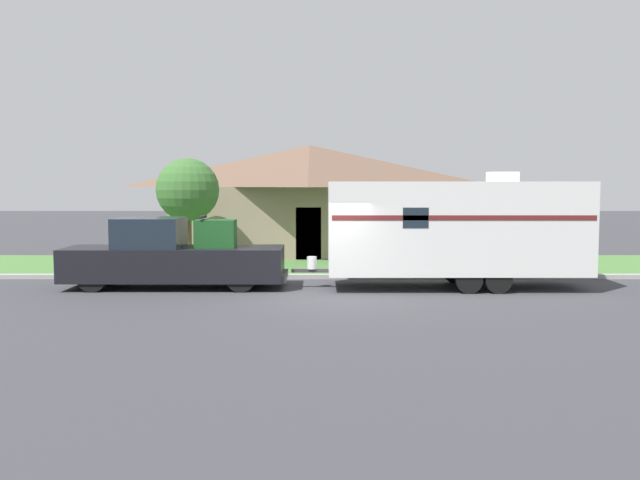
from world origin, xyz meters
TOP-DOWN VIEW (x-y plane):
  - ground_plane at (0.00, 0.00)m, footprint 120.00×120.00m
  - curb_strip at (0.00, 3.75)m, footprint 80.00×0.30m
  - lawn_strip at (0.00, 7.40)m, footprint 80.00×7.00m
  - house_across_street at (-0.57, 13.02)m, footprint 11.99×8.38m
  - pickup_truck at (-4.42, 1.74)m, footprint 6.43×1.95m
  - travel_trailer at (3.83, 1.74)m, footprint 8.46×2.44m
  - mailbox at (6.28, 4.60)m, footprint 0.48×0.20m
  - tree_in_yard at (-4.98, 7.35)m, footprint 2.32×2.32m

SIDE VIEW (x-z plane):
  - ground_plane at x=0.00m, z-range 0.00..0.00m
  - lawn_strip at x=0.00m, z-range 0.00..0.03m
  - curb_strip at x=0.00m, z-range 0.00..0.14m
  - pickup_truck at x=-4.42m, z-range -0.15..1.95m
  - mailbox at x=6.28m, z-range 0.37..1.74m
  - travel_trailer at x=3.83m, z-range 0.08..3.45m
  - house_across_street at x=-0.57m, z-range 0.09..4.83m
  - tree_in_yard at x=-4.98m, z-range 0.81..4.78m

